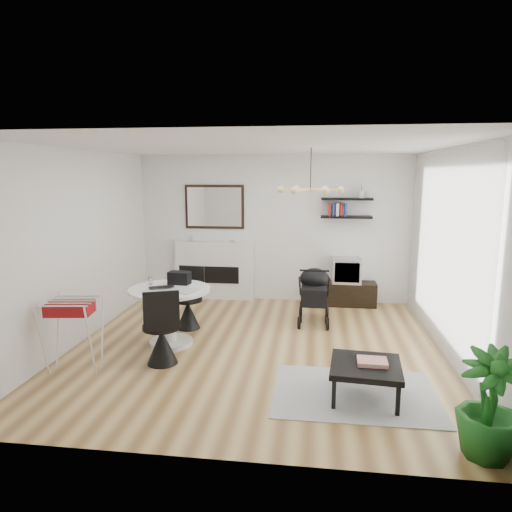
# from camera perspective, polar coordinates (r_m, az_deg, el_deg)

# --- Properties ---
(floor) EXTENTS (5.00, 5.00, 0.00)m
(floor) POSITION_cam_1_polar(r_m,az_deg,el_deg) (6.39, -0.05, -11.44)
(floor) COLOR olive
(floor) RESTS_ON ground
(ceiling) EXTENTS (5.00, 5.00, 0.00)m
(ceiling) POSITION_cam_1_polar(r_m,az_deg,el_deg) (5.94, -0.06, 13.52)
(ceiling) COLOR white
(ceiling) RESTS_ON wall_back
(wall_back) EXTENTS (5.00, 0.00, 5.00)m
(wall_back) POSITION_cam_1_polar(r_m,az_deg,el_deg) (8.48, 2.15, 3.40)
(wall_back) COLOR white
(wall_back) RESTS_ON floor
(wall_left) EXTENTS (0.00, 5.00, 5.00)m
(wall_left) POSITION_cam_1_polar(r_m,az_deg,el_deg) (6.81, -21.41, 1.00)
(wall_left) COLOR white
(wall_left) RESTS_ON floor
(wall_right) EXTENTS (0.00, 5.00, 5.00)m
(wall_right) POSITION_cam_1_polar(r_m,az_deg,el_deg) (6.22, 23.44, 0.03)
(wall_right) COLOR white
(wall_right) RESTS_ON floor
(sheer_curtain) EXTENTS (0.04, 3.60, 2.60)m
(sheer_curtain) POSITION_cam_1_polar(r_m,az_deg,el_deg) (6.38, 22.10, 0.37)
(sheer_curtain) COLOR white
(sheer_curtain) RESTS_ON wall_right
(fireplace) EXTENTS (1.50, 0.17, 2.16)m
(fireplace) POSITION_cam_1_polar(r_m,az_deg,el_deg) (8.68, -5.18, -0.92)
(fireplace) COLOR white
(fireplace) RESTS_ON floor
(shelf_lower) EXTENTS (0.90, 0.25, 0.04)m
(shelf_lower) POSITION_cam_1_polar(r_m,az_deg,el_deg) (8.31, 11.21, 4.81)
(shelf_lower) COLOR black
(shelf_lower) RESTS_ON wall_back
(shelf_upper) EXTENTS (0.90, 0.25, 0.04)m
(shelf_upper) POSITION_cam_1_polar(r_m,az_deg,el_deg) (8.28, 11.29, 7.01)
(shelf_upper) COLOR black
(shelf_upper) RESTS_ON wall_back
(pendant_lamp) EXTENTS (0.90, 0.90, 0.10)m
(pendant_lamp) POSITION_cam_1_polar(r_m,az_deg,el_deg) (6.19, 6.82, 8.23)
(pendant_lamp) COLOR #D4B86F
(pendant_lamp) RESTS_ON ceiling
(tv_console) EXTENTS (1.14, 0.40, 0.43)m
(tv_console) POSITION_cam_1_polar(r_m,az_deg,el_deg) (8.47, 10.92, -4.62)
(tv_console) COLOR black
(tv_console) RESTS_ON floor
(crt_tv) EXTENTS (0.51, 0.44, 0.44)m
(crt_tv) POSITION_cam_1_polar(r_m,az_deg,el_deg) (8.37, 11.22, -1.74)
(crt_tv) COLOR #BABABC
(crt_tv) RESTS_ON tv_console
(dining_table) EXTENTS (1.11, 1.11, 0.81)m
(dining_table) POSITION_cam_1_polar(r_m,az_deg,el_deg) (6.45, -10.69, -6.36)
(dining_table) COLOR white
(dining_table) RESTS_ON floor
(laptop) EXTENTS (0.40, 0.35, 0.03)m
(laptop) POSITION_cam_1_polar(r_m,az_deg,el_deg) (6.34, -11.68, -3.97)
(laptop) COLOR black
(laptop) RESTS_ON dining_table
(black_bag) EXTENTS (0.32, 0.21, 0.18)m
(black_bag) POSITION_cam_1_polar(r_m,az_deg,el_deg) (6.57, -9.55, -2.71)
(black_bag) COLOR black
(black_bag) RESTS_ON dining_table
(newspaper) EXTENTS (0.46, 0.42, 0.01)m
(newspaper) POSITION_cam_1_polar(r_m,az_deg,el_deg) (6.21, -9.11, -4.27)
(newspaper) COLOR beige
(newspaper) RESTS_ON dining_table
(drinking_glass) EXTENTS (0.06, 0.06, 0.10)m
(drinking_glass) POSITION_cam_1_polar(r_m,az_deg,el_deg) (6.65, -13.08, -3.03)
(drinking_glass) COLOR white
(drinking_glass) RESTS_ON dining_table
(chair_far) EXTENTS (0.45, 0.47, 0.94)m
(chair_far) POSITION_cam_1_polar(r_m,az_deg,el_deg) (7.17, -8.44, -6.58)
(chair_far) COLOR black
(chair_far) RESTS_ON floor
(chair_near) EXTENTS (0.52, 0.53, 0.99)m
(chair_near) POSITION_cam_1_polar(r_m,az_deg,el_deg) (5.91, -11.68, -10.26)
(chair_near) COLOR black
(chair_near) RESTS_ON floor
(drying_rack) EXTENTS (0.67, 0.63, 0.89)m
(drying_rack) POSITION_cam_1_polar(r_m,az_deg,el_deg) (5.97, -21.87, -8.96)
(drying_rack) COLOR white
(drying_rack) RESTS_ON floor
(stroller) EXTENTS (0.49, 0.81, 0.97)m
(stroller) POSITION_cam_1_polar(r_m,az_deg,el_deg) (7.37, 7.26, -5.12)
(stroller) COLOR black
(stroller) RESTS_ON floor
(rug) EXTENTS (1.76, 1.27, 0.01)m
(rug) POSITION_cam_1_polar(r_m,az_deg,el_deg) (5.29, 12.24, -16.45)
(rug) COLOR #A0A0A0
(rug) RESTS_ON floor
(coffee_table) EXTENTS (0.79, 0.79, 0.37)m
(coffee_table) POSITION_cam_1_polar(r_m,az_deg,el_deg) (5.09, 13.55, -13.42)
(coffee_table) COLOR black
(coffee_table) RESTS_ON rug
(magazines) EXTENTS (0.32, 0.25, 0.04)m
(magazines) POSITION_cam_1_polar(r_m,az_deg,el_deg) (5.08, 14.33, -12.69)
(magazines) COLOR #DA4636
(magazines) RESTS_ON coffee_table
(potted_plant) EXTENTS (0.63, 0.63, 0.94)m
(potted_plant) POSITION_cam_1_polar(r_m,az_deg,el_deg) (4.44, 27.18, -16.18)
(potted_plant) COLOR #1B611C
(potted_plant) RESTS_ON floor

